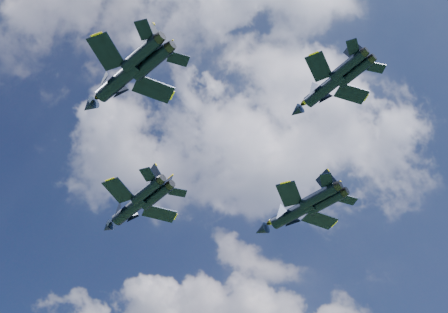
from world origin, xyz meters
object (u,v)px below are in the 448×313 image
jet_right (290,215)px  jet_slot (322,91)px  jet_lead (129,210)px  jet_left (117,83)px

jet_right → jet_slot: 24.40m
jet_lead → jet_right: bearing=-46.7°
jet_lead → jet_slot: size_ratio=1.31×
jet_lead → jet_left: 25.62m
jet_left → jet_right: 34.45m
jet_slot → jet_left: bearing=137.6°
jet_lead → jet_slot: bearing=-85.7°
jet_left → jet_slot: 26.90m
jet_lead → jet_right: size_ratio=0.97×
jet_right → jet_slot: jet_right is taller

